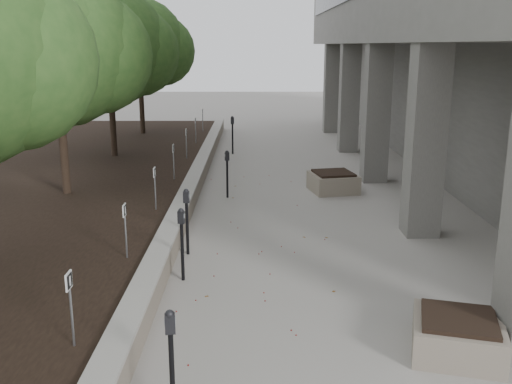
{
  "coord_description": "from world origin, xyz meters",
  "views": [
    {
      "loc": [
        -0.15,
        -5.84,
        3.95
      ],
      "look_at": [
        -0.12,
        6.46,
        0.81
      ],
      "focal_mm": 40.47,
      "sensor_mm": 36.0,
      "label": 1
    }
  ],
  "objects_px": {
    "parking_meter_2": "(182,245)",
    "parking_meter_5": "(232,135)",
    "crabapple_tree_3": "(58,81)",
    "crabapple_tree_4": "(110,72)",
    "parking_meter_3": "(187,222)",
    "parking_meter_1": "(172,365)",
    "parking_meter_4": "(227,174)",
    "planter_front": "(458,335)",
    "planter_back": "(333,182)",
    "crabapple_tree_5": "(140,66)"
  },
  "relations": [
    {
      "from": "crabapple_tree_4",
      "to": "planter_front",
      "type": "xyz_separation_m",
      "value": [
        7.31,
        -12.0,
        -2.86
      ]
    },
    {
      "from": "crabapple_tree_3",
      "to": "parking_meter_5",
      "type": "xyz_separation_m",
      "value": [
        3.82,
        7.39,
        -2.41
      ]
    },
    {
      "from": "parking_meter_2",
      "to": "crabapple_tree_4",
      "type": "bearing_deg",
      "value": 122.42
    },
    {
      "from": "planter_back",
      "to": "crabapple_tree_3",
      "type": "bearing_deg",
      "value": -165.99
    },
    {
      "from": "crabapple_tree_3",
      "to": "parking_meter_1",
      "type": "relative_size",
      "value": 4.24
    },
    {
      "from": "crabapple_tree_3",
      "to": "planter_back",
      "type": "height_order",
      "value": "crabapple_tree_3"
    },
    {
      "from": "parking_meter_4",
      "to": "crabapple_tree_4",
      "type": "bearing_deg",
      "value": 114.58
    },
    {
      "from": "crabapple_tree_4",
      "to": "parking_meter_3",
      "type": "xyz_separation_m",
      "value": [
        3.35,
        -8.26,
        -2.46
      ]
    },
    {
      "from": "parking_meter_2",
      "to": "parking_meter_5",
      "type": "height_order",
      "value": "parking_meter_5"
    },
    {
      "from": "parking_meter_1",
      "to": "parking_meter_5",
      "type": "distance_m",
      "value": 15.73
    },
    {
      "from": "parking_meter_4",
      "to": "planter_front",
      "type": "relative_size",
      "value": 1.13
    },
    {
      "from": "parking_meter_5",
      "to": "planter_front",
      "type": "bearing_deg",
      "value": -82.05
    },
    {
      "from": "planter_front",
      "to": "parking_meter_2",
      "type": "bearing_deg",
      "value": 147.69
    },
    {
      "from": "parking_meter_3",
      "to": "parking_meter_4",
      "type": "bearing_deg",
      "value": 87.66
    },
    {
      "from": "parking_meter_2",
      "to": "planter_front",
      "type": "relative_size",
      "value": 1.15
    },
    {
      "from": "parking_meter_1",
      "to": "parking_meter_4",
      "type": "bearing_deg",
      "value": 79.8
    },
    {
      "from": "crabapple_tree_3",
      "to": "parking_meter_3",
      "type": "relative_size",
      "value": 4.14
    },
    {
      "from": "parking_meter_2",
      "to": "parking_meter_5",
      "type": "bearing_deg",
      "value": 100.74
    },
    {
      "from": "parking_meter_4",
      "to": "planter_back",
      "type": "height_order",
      "value": "parking_meter_4"
    },
    {
      "from": "parking_meter_2",
      "to": "parking_meter_3",
      "type": "distance_m",
      "value": 1.28
    },
    {
      "from": "parking_meter_4",
      "to": "planter_front",
      "type": "xyz_separation_m",
      "value": [
        3.39,
        -8.03,
        -0.38
      ]
    },
    {
      "from": "parking_meter_5",
      "to": "crabapple_tree_4",
      "type": "bearing_deg",
      "value": -153.71
    },
    {
      "from": "crabapple_tree_5",
      "to": "parking_meter_2",
      "type": "relative_size",
      "value": 4.2
    },
    {
      "from": "parking_meter_1",
      "to": "parking_meter_2",
      "type": "xyz_separation_m",
      "value": [
        -0.35,
        3.81,
        0.01
      ]
    },
    {
      "from": "crabapple_tree_3",
      "to": "crabapple_tree_4",
      "type": "height_order",
      "value": "same"
    },
    {
      "from": "crabapple_tree_4",
      "to": "planter_front",
      "type": "bearing_deg",
      "value": -58.66
    },
    {
      "from": "parking_meter_4",
      "to": "parking_meter_5",
      "type": "distance_m",
      "value": 6.35
    },
    {
      "from": "crabapple_tree_5",
      "to": "parking_meter_1",
      "type": "xyz_separation_m",
      "value": [
        3.76,
        -18.34,
        -2.48
      ]
    },
    {
      "from": "crabapple_tree_4",
      "to": "planter_front",
      "type": "distance_m",
      "value": 14.34
    },
    {
      "from": "parking_meter_4",
      "to": "planter_back",
      "type": "relative_size",
      "value": 1.07
    },
    {
      "from": "crabapple_tree_5",
      "to": "parking_meter_4",
      "type": "bearing_deg",
      "value": -66.37
    },
    {
      "from": "planter_front",
      "to": "crabapple_tree_5",
      "type": "bearing_deg",
      "value": 113.26
    },
    {
      "from": "planter_front",
      "to": "parking_meter_4",
      "type": "bearing_deg",
      "value": 112.86
    },
    {
      "from": "parking_meter_2",
      "to": "crabapple_tree_3",
      "type": "bearing_deg",
      "value": 139.68
    },
    {
      "from": "parking_meter_5",
      "to": "planter_back",
      "type": "height_order",
      "value": "parking_meter_5"
    },
    {
      "from": "crabapple_tree_5",
      "to": "parking_meter_1",
      "type": "relative_size",
      "value": 4.24
    },
    {
      "from": "crabapple_tree_3",
      "to": "parking_meter_2",
      "type": "relative_size",
      "value": 4.2
    },
    {
      "from": "parking_meter_2",
      "to": "planter_front",
      "type": "height_order",
      "value": "parking_meter_2"
    },
    {
      "from": "crabapple_tree_5",
      "to": "parking_meter_2",
      "type": "xyz_separation_m",
      "value": [
        3.41,
        -14.53,
        -2.47
      ]
    },
    {
      "from": "parking_meter_5",
      "to": "planter_front",
      "type": "height_order",
      "value": "parking_meter_5"
    },
    {
      "from": "parking_meter_4",
      "to": "parking_meter_5",
      "type": "xyz_separation_m",
      "value": [
        -0.1,
        6.35,
        0.07
      ]
    },
    {
      "from": "crabapple_tree_5",
      "to": "parking_meter_5",
      "type": "xyz_separation_m",
      "value": [
        3.82,
        -2.61,
        -2.41
      ]
    },
    {
      "from": "crabapple_tree_5",
      "to": "parking_meter_3",
      "type": "height_order",
      "value": "crabapple_tree_5"
    },
    {
      "from": "parking_meter_2",
      "to": "planter_back",
      "type": "distance_m",
      "value": 7.12
    },
    {
      "from": "crabapple_tree_5",
      "to": "planter_front",
      "type": "relative_size",
      "value": 4.82
    },
    {
      "from": "planter_front",
      "to": "planter_back",
      "type": "bearing_deg",
      "value": 93.18
    },
    {
      "from": "parking_meter_5",
      "to": "parking_meter_1",
      "type": "bearing_deg",
      "value": -95.89
    },
    {
      "from": "crabapple_tree_3",
      "to": "parking_meter_4",
      "type": "bearing_deg",
      "value": 14.77
    },
    {
      "from": "parking_meter_5",
      "to": "planter_back",
      "type": "relative_size",
      "value": 1.19
    },
    {
      "from": "parking_meter_1",
      "to": "parking_meter_3",
      "type": "distance_m",
      "value": 5.1
    }
  ]
}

